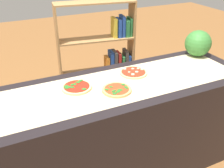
% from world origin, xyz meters
% --- Properties ---
extents(counter, '(2.42, 0.75, 0.91)m').
position_xyz_m(counter, '(0.00, 0.00, 0.45)').
color(counter, black).
rests_on(counter, ground_plane).
extents(parchment_paper, '(2.22, 0.56, 0.00)m').
position_xyz_m(parchment_paper, '(0.00, 0.00, 0.91)').
color(parchment_paper, beige).
rests_on(parchment_paper, counter).
extents(pizza_spinach_0, '(0.24, 0.24, 0.02)m').
position_xyz_m(pizza_spinach_0, '(-0.27, 0.09, 0.92)').
color(pizza_spinach_0, '#E5C17F').
rests_on(pizza_spinach_0, parchment_paper).
extents(pizza_spinach_1, '(0.23, 0.23, 0.02)m').
position_xyz_m(pizza_spinach_1, '(-0.00, -0.09, 0.92)').
color(pizza_spinach_1, tan).
rests_on(pizza_spinach_1, parchment_paper).
extents(pizza_mushroom_2, '(0.24, 0.24, 0.02)m').
position_xyz_m(pizza_mushroom_2, '(0.27, 0.13, 0.92)').
color(pizza_mushroom_2, '#E5C17F').
rests_on(pizza_mushroom_2, parchment_paper).
extents(watermelon, '(0.26, 0.26, 0.26)m').
position_xyz_m(watermelon, '(1.04, 0.22, 1.03)').
color(watermelon, '#387A33').
rests_on(watermelon, counter).
extents(bookshelf, '(0.97, 0.37, 1.33)m').
position_xyz_m(bookshelf, '(0.47, 1.17, 0.65)').
color(bookshelf, '#A87A47').
rests_on(bookshelf, ground_plane).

